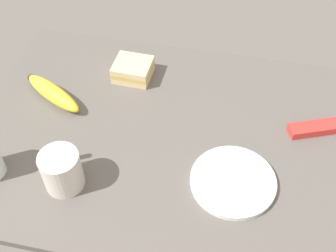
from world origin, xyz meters
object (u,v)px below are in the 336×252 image
at_px(coffee_mug_black, 62,170).
at_px(snack_bar, 314,128).
at_px(plate_of_food, 233,181).
at_px(sandwich_main, 133,70).
at_px(banana, 53,93).

relative_size(coffee_mug_black, snack_bar, 0.87).
distance_m(plate_of_food, snack_bar, 0.25).
distance_m(plate_of_food, coffee_mug_black, 0.35).
height_order(sandwich_main, banana, sandwich_main).
bearing_deg(plate_of_food, snack_bar, -132.84).
distance_m(plate_of_food, banana, 0.48).
distance_m(coffee_mug_black, sandwich_main, 0.35).
relative_size(plate_of_food, coffee_mug_black, 1.73).
xyz_separation_m(coffee_mug_black, sandwich_main, (-0.05, -0.35, -0.02)).
height_order(plate_of_food, snack_bar, snack_bar).
xyz_separation_m(plate_of_food, snack_bar, (-0.17, -0.18, 0.00)).
height_order(coffee_mug_black, snack_bar, coffee_mug_black).
relative_size(banana, snack_bar, 1.52).
bearing_deg(coffee_mug_black, banana, -62.72).
xyz_separation_m(plate_of_food, sandwich_main, (0.29, -0.28, 0.02)).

